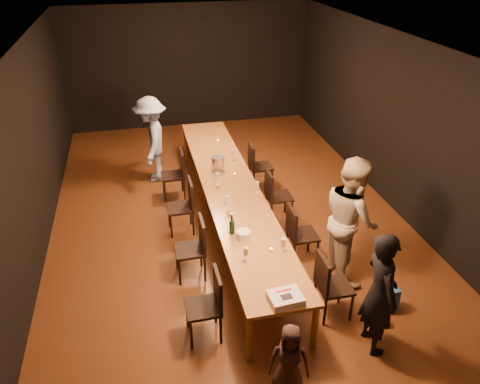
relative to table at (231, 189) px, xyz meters
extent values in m
plane|color=#432210|center=(0.00, 0.00, -0.70)|extent=(10.00, 10.00, 0.00)
cube|color=black|center=(0.00, 5.00, 0.80)|extent=(6.00, 0.04, 3.00)
cube|color=black|center=(-3.00, 0.00, 0.80)|extent=(0.04, 10.00, 3.00)
cube|color=black|center=(3.00, 0.00, 0.80)|extent=(0.04, 10.00, 3.00)
cube|color=silver|center=(0.00, 0.00, 2.30)|extent=(6.00, 10.00, 0.04)
cube|color=olive|center=(0.00, 0.00, 0.02)|extent=(0.90, 6.00, 0.05)
cylinder|color=olive|center=(-0.40, -2.90, -0.35)|extent=(0.08, 0.08, 0.70)
cylinder|color=olive|center=(0.40, -2.90, -0.35)|extent=(0.08, 0.08, 0.70)
cylinder|color=olive|center=(-0.40, 2.90, -0.35)|extent=(0.08, 0.08, 0.70)
cylinder|color=olive|center=(0.40, 2.90, -0.35)|extent=(0.08, 0.08, 0.70)
imported|color=black|center=(1.12, -3.00, 0.10)|extent=(0.40, 0.60, 1.61)
imported|color=#C4AF93|center=(1.37, -1.62, 0.23)|extent=(0.76, 0.95, 1.86)
imported|color=#869BCF|center=(-1.15, 2.03, 0.16)|extent=(0.77, 1.18, 1.72)
imported|color=#38241F|center=(-0.09, -3.40, -0.25)|extent=(0.51, 0.41, 0.91)
cube|color=#B71B41|center=(1.30, -2.68, -0.58)|extent=(0.23, 0.18, 0.24)
cube|color=blue|center=(1.59, -2.48, -0.53)|extent=(0.27, 0.18, 0.34)
cube|color=white|center=(0.04, -2.82, 0.09)|extent=(0.40, 0.33, 0.09)
cube|color=black|center=(0.04, -2.86, 0.14)|extent=(0.14, 0.11, 0.00)
cube|color=red|center=(0.04, -2.75, 0.14)|extent=(0.19, 0.05, 0.00)
cylinder|color=white|center=(-0.14, -1.50, 0.10)|extent=(0.25, 0.25, 0.11)
cylinder|color=#B2B2B7|center=(-0.09, 0.67, 0.17)|extent=(0.29, 0.29, 0.24)
cylinder|color=#B2B7B2|center=(0.15, -1.87, 0.06)|extent=(0.05, 0.05, 0.03)
cylinder|color=#B2B7B2|center=(0.15, 0.37, 0.06)|extent=(0.05, 0.05, 0.03)
cylinder|color=#B2B7B2|center=(0.15, 1.90, 0.06)|extent=(0.05, 0.05, 0.03)
camera|label=1|loc=(-1.37, -6.65, 3.71)|focal=35.00mm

